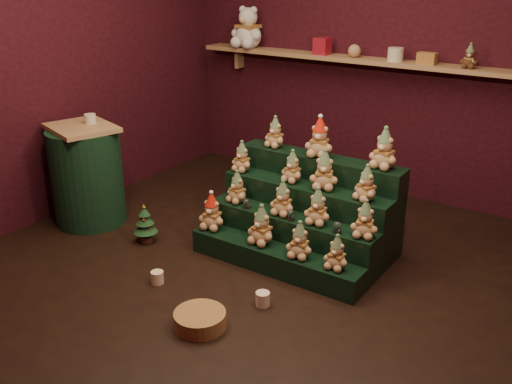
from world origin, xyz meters
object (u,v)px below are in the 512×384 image
Objects in this scene: riser_tier_front at (274,259)px; side_table at (87,175)px; snow_globe_c at (337,227)px; wicker_basket at (200,320)px; snow_globe_a at (247,203)px; snow_globe_b at (291,215)px; mug_left at (157,277)px; white_bear at (248,22)px; mini_christmas_tree at (145,223)px; brown_bear at (470,56)px; mug_right at (263,299)px.

riser_tier_front is 1.86m from side_table.
snow_globe_c reaches higher than wicker_basket.
snow_globe_c is 0.10× the size of side_table.
snow_globe_c is at bearing 25.36° from side_table.
snow_globe_a is 1.01× the size of snow_globe_b.
snow_globe_b is (0.04, 0.16, 0.31)m from riser_tier_front.
snow_globe_a reaches higher than wicker_basket.
side_table is at bearing -169.84° from snow_globe_b.
white_bear is at bearing 110.65° from mug_left.
side_table reaches higher than mini_christmas_tree.
side_table is 2.33m from white_bear.
side_table is 0.75m from mini_christmas_tree.
white_bear is 2.27m from brown_bear.
snow_globe_c is 0.74m from mug_right.
white_bear is (-0.39, 2.03, 1.42)m from mini_christmas_tree.
side_table reaches higher than snow_globe_a.
side_table is at bearing -94.04° from white_bear.
riser_tier_front is 0.55m from snow_globe_c.
white_bear is at bearing 133.02° from snow_globe_b.
brown_bear reaches higher than mini_christmas_tree.
mug_left is 0.95× the size of mug_right.
mug_left is 3.12m from brown_bear.
mug_right is at bearing -48.36° from white_bear.
snow_globe_c is 1.17m from wicker_basket.
riser_tier_front is 7.06× the size of brown_bear.
white_bear is (-1.16, 1.67, 1.18)m from snow_globe_a.
mini_christmas_tree is at bearing -138.51° from brown_bear.
snow_globe_a is 0.78m from snow_globe_c.
wicker_basket is at bearing -91.92° from snow_globe_b.
riser_tier_front is 0.35m from snow_globe_b.
side_table is at bearing -171.55° from snow_globe_c.
mug_left is (-1.01, -0.79, -0.36)m from snow_globe_c.
riser_tier_front is 14.52× the size of mug_right.
mug_right is 2.71m from brown_bear.
mini_christmas_tree is (-1.13, -0.20, 0.07)m from riser_tier_front.
riser_tier_front is 2.38m from brown_bear.
side_table reaches higher than snow_globe_b.
snow_globe_a is at bearing 25.05° from mini_christmas_tree.
white_bear is 2.65× the size of brown_bear.
mug_left is at bearing -3.47° from side_table.
snow_globe_a is at bearing 156.11° from riser_tier_front.
side_table is 1.67× the size of white_bear.
white_bear reaches higher than snow_globe_b.
wicker_basket is at bearing -55.93° from white_bear.
mug_right is at bearing 9.29° from side_table.
white_bear is at bearing 129.68° from riser_tier_front.
snow_globe_c is (0.38, -0.00, 0.00)m from snow_globe_b.
mug_right is 0.29× the size of wicker_basket.
snow_globe_c is at bearing 67.98° from wicker_basket.
snow_globe_c is at bearing 0.00° from snow_globe_a.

